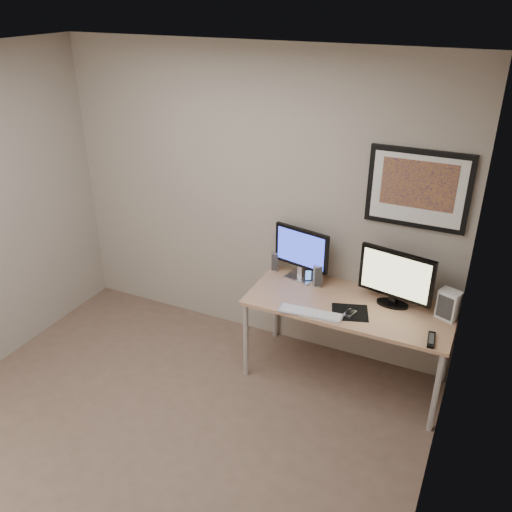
% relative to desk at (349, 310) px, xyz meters
% --- Properties ---
extents(floor, '(3.60, 3.60, 0.00)m').
position_rel_desk_xyz_m(floor, '(-1.00, -1.35, -0.66)').
color(floor, brown).
rests_on(floor, ground).
extents(room, '(3.60, 3.60, 3.60)m').
position_rel_desk_xyz_m(room, '(-1.00, -0.90, 0.98)').
color(room, white).
rests_on(room, ground).
extents(desk, '(1.60, 0.70, 0.73)m').
position_rel_desk_xyz_m(desk, '(0.00, 0.00, 0.00)').
color(desk, '#9F6D4C').
rests_on(desk, floor).
extents(framed_art, '(0.75, 0.04, 0.60)m').
position_rel_desk_xyz_m(framed_art, '(0.35, 0.33, 0.96)').
color(framed_art, black).
rests_on(framed_art, room).
extents(monitor_large, '(0.50, 0.21, 0.46)m').
position_rel_desk_xyz_m(monitor_large, '(-0.50, 0.21, 0.32)').
color(monitor_large, '#B7B6BC').
rests_on(monitor_large, desk).
extents(monitor_tv, '(0.58, 0.18, 0.46)m').
position_rel_desk_xyz_m(monitor_tv, '(0.31, 0.12, 0.31)').
color(monitor_tv, black).
rests_on(monitor_tv, desk).
extents(speaker_left, '(0.09, 0.09, 0.18)m').
position_rel_desk_xyz_m(speaker_left, '(-0.75, 0.26, 0.15)').
color(speaker_left, '#B7B6BC').
rests_on(speaker_left, desk).
extents(speaker_right, '(0.10, 0.10, 0.20)m').
position_rel_desk_xyz_m(speaker_right, '(-0.32, 0.15, 0.16)').
color(speaker_right, '#B7B6BC').
rests_on(speaker_right, desk).
extents(phone_dock, '(0.08, 0.08, 0.13)m').
position_rel_desk_xyz_m(phone_dock, '(-0.41, 0.17, 0.13)').
color(phone_dock, black).
rests_on(phone_dock, desk).
extents(keyboard, '(0.50, 0.17, 0.02)m').
position_rel_desk_xyz_m(keyboard, '(-0.22, -0.28, 0.07)').
color(keyboard, silver).
rests_on(keyboard, desk).
extents(mousepad, '(0.34, 0.32, 0.00)m').
position_rel_desk_xyz_m(mousepad, '(0.04, -0.13, 0.07)').
color(mousepad, black).
rests_on(mousepad, desk).
extents(mouse, '(0.08, 0.11, 0.03)m').
position_rel_desk_xyz_m(mouse, '(0.05, -0.16, 0.09)').
color(mouse, black).
rests_on(mouse, mousepad).
extents(remote, '(0.07, 0.20, 0.02)m').
position_rel_desk_xyz_m(remote, '(0.66, -0.24, 0.08)').
color(remote, black).
rests_on(remote, desk).
extents(fan_unit, '(0.18, 0.16, 0.23)m').
position_rel_desk_xyz_m(fan_unit, '(0.72, 0.11, 0.18)').
color(fan_unit, silver).
rests_on(fan_unit, desk).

